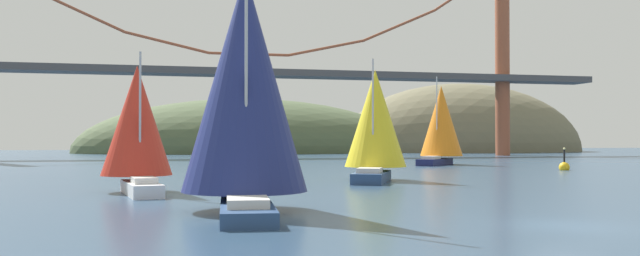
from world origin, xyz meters
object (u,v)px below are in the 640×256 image
sailboat_orange_sail (441,123)px  sailboat_navy_sail (245,85)px  sailboat_scarlet_sail (137,125)px  channel_buoy (564,167)px  sailboat_yellow_sail (375,122)px

sailboat_orange_sail → sailboat_navy_sail: size_ratio=0.98×
sailboat_scarlet_sail → channel_buoy: sailboat_scarlet_sail is taller
sailboat_yellow_sail → sailboat_orange_sail: size_ratio=0.86×
sailboat_yellow_sail → sailboat_orange_sail: sailboat_orange_sail is taller
sailboat_navy_sail → channel_buoy: sailboat_navy_sail is taller
sailboat_navy_sail → sailboat_scarlet_sail: bearing=113.2°
sailboat_orange_sail → sailboat_navy_sail: (-30.93, -48.12, 0.47)m
sailboat_scarlet_sail → sailboat_navy_sail: sailboat_navy_sail is taller
sailboat_yellow_sail → sailboat_navy_sail: size_ratio=0.84×
sailboat_orange_sail → channel_buoy: (6.49, -16.90, -4.96)m
sailboat_navy_sail → channel_buoy: 49.04m
sailboat_yellow_sail → sailboat_orange_sail: bearing=57.4°
sailboat_scarlet_sail → sailboat_orange_sail: (36.17, 35.92, 1.13)m
sailboat_scarlet_sail → channel_buoy: 46.87m
sailboat_yellow_sail → sailboat_navy_sail: bearing=-122.9°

